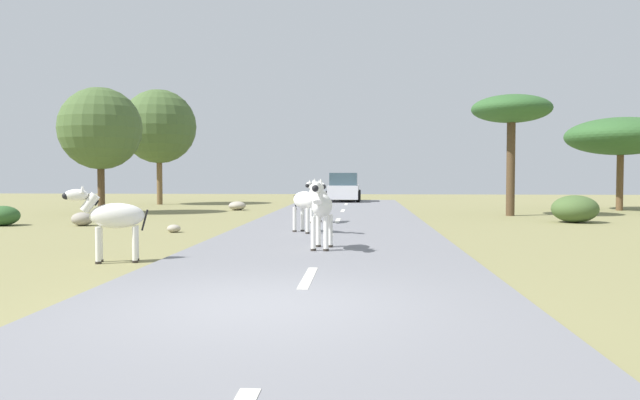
% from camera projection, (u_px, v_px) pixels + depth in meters
% --- Properties ---
extents(ground_plane, '(90.00, 90.00, 0.00)m').
position_uv_depth(ground_plane, '(258.00, 308.00, 7.61)').
color(ground_plane, olive).
extents(road, '(6.00, 64.00, 0.05)m').
position_uv_depth(road, '(294.00, 307.00, 7.58)').
color(road, slate).
rests_on(road, ground_plane).
extents(lane_markings, '(0.16, 56.00, 0.01)m').
position_uv_depth(lane_markings, '(284.00, 324.00, 6.58)').
color(lane_markings, silver).
rests_on(lane_markings, road).
extents(zebra_0, '(0.81, 1.47, 1.46)m').
position_uv_depth(zebra_0, '(318.00, 197.00, 20.56)').
color(zebra_0, silver).
rests_on(zebra_0, road).
extents(zebra_1, '(0.51, 1.65, 1.55)m').
position_uv_depth(zebra_1, '(321.00, 207.00, 13.15)').
color(zebra_1, silver).
rests_on(zebra_1, road).
extents(zebra_2, '(1.15, 1.37, 1.50)m').
position_uv_depth(zebra_2, '(307.00, 201.00, 16.95)').
color(zebra_2, silver).
rests_on(zebra_2, road).
extents(zebra_3, '(1.52, 0.69, 1.47)m').
position_uv_depth(zebra_3, '(112.00, 217.00, 11.53)').
color(zebra_3, silver).
rests_on(zebra_3, ground_plane).
extents(car_0, '(2.06, 4.36, 1.74)m').
position_uv_depth(car_0, '(344.00, 188.00, 37.24)').
color(car_0, silver).
rests_on(car_0, road).
extents(tree_1, '(4.14, 4.14, 6.46)m').
position_uv_depth(tree_1, '(159.00, 127.00, 34.11)').
color(tree_1, brown).
rests_on(tree_1, ground_plane).
extents(tree_2, '(3.20, 3.20, 4.91)m').
position_uv_depth(tree_2, '(511.00, 111.00, 24.61)').
color(tree_2, '#4C3823').
rests_on(tree_2, ground_plane).
extents(tree_3, '(4.99, 4.99, 4.34)m').
position_uv_depth(tree_3, '(621.00, 137.00, 28.34)').
color(tree_3, brown).
rests_on(tree_3, ground_plane).
extents(tree_4, '(3.53, 3.53, 5.43)m').
position_uv_depth(tree_4, '(100.00, 129.00, 26.10)').
color(tree_4, '#4C3823').
rests_on(tree_4, ground_plane).
extents(bush_1, '(1.60, 1.44, 0.96)m').
position_uv_depth(bush_1, '(575.00, 209.00, 21.24)').
color(bush_1, '#425B2D').
rests_on(bush_1, ground_plane).
extents(bush_2, '(1.09, 0.98, 0.65)m').
position_uv_depth(bush_2, '(3.00, 216.00, 19.95)').
color(bush_2, '#2D5628').
rests_on(bush_2, ground_plane).
extents(rock_1, '(0.71, 0.63, 0.45)m').
position_uv_depth(rock_1, '(82.00, 219.00, 19.91)').
color(rock_1, gray).
rests_on(rock_1, ground_plane).
extents(rock_2, '(0.39, 0.38, 0.23)m').
position_uv_depth(rock_2, '(174.00, 228.00, 17.62)').
color(rock_2, '#A89E8C').
rests_on(rock_2, ground_plane).
extents(rock_4, '(0.81, 0.87, 0.41)m').
position_uv_depth(rock_4, '(237.00, 206.00, 28.73)').
color(rock_4, '#A89E8C').
rests_on(rock_4, ground_plane).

